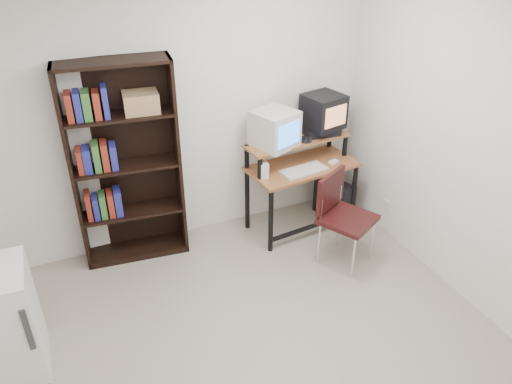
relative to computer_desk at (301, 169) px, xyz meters
name	(u,v)px	position (x,y,z in m)	size (l,w,h in m)	color
floor	(260,367)	(-1.20, -1.62, -0.68)	(4.00, 4.00, 0.01)	#A49888
ceiling	(262,11)	(-1.20, -1.62, 1.92)	(4.00, 4.00, 0.01)	white
back_wall	(174,118)	(-1.20, 0.38, 0.62)	(4.00, 0.01, 2.60)	silver
right_wall	(496,167)	(0.80, -1.62, 0.62)	(0.01, 4.00, 2.60)	silver
computer_desk	(301,169)	(0.00, 0.00, 0.00)	(1.17, 0.67, 0.98)	#965A31
crt_monitor	(275,129)	(-0.28, 0.07, 0.47)	(0.49, 0.49, 0.36)	beige
vcr	(320,131)	(0.28, 0.12, 0.33)	(0.36, 0.26, 0.08)	black
crt_tv	(323,111)	(0.30, 0.13, 0.54)	(0.43, 0.43, 0.35)	black
cd_spindle	(306,140)	(0.04, 0.01, 0.32)	(0.12, 0.12, 0.05)	#26262B
keyboard	(304,171)	(-0.05, -0.14, 0.06)	(0.47, 0.21, 0.04)	beige
mousepad	(334,163)	(0.34, -0.09, 0.04)	(0.22, 0.18, 0.01)	black
mouse	(334,162)	(0.32, -0.10, 0.06)	(0.10, 0.06, 0.03)	white
desk_speaker	(264,171)	(-0.47, -0.10, 0.13)	(0.08, 0.07, 0.17)	beige
pc_tower	(334,199)	(0.44, 0.00, -0.47)	(0.20, 0.45, 0.42)	black
school_chair	(341,210)	(0.06, -0.69, -0.11)	(0.62, 0.62, 0.91)	black
bookshelf	(125,163)	(-1.72, 0.24, 0.32)	(1.01, 0.43, 1.95)	black
wall_outlet	(387,206)	(0.79, -0.47, -0.38)	(0.02, 0.08, 0.12)	beige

